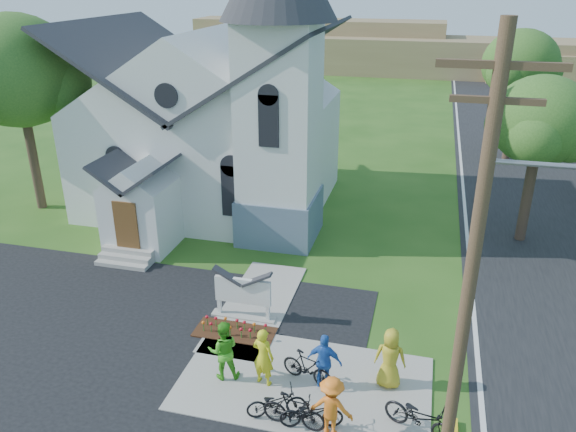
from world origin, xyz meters
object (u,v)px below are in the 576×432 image
(church_sign, at_px, (243,292))
(bike_0, at_px, (276,402))
(bike_4, at_px, (420,417))
(cyclist_1, at_px, (224,350))
(cyclist_0, at_px, (263,357))
(cyclist_2, at_px, (324,361))
(bike_1, at_px, (308,368))
(cyclist_4, at_px, (390,358))
(bike_2, at_px, (311,413))
(bike_3, at_px, (294,411))
(utility_pole, at_px, (476,263))
(cyclist_3, at_px, (331,407))

(church_sign, relative_size, bike_0, 1.42)
(bike_4, bearing_deg, cyclist_1, 103.71)
(cyclist_1, height_order, bike_4, cyclist_1)
(church_sign, distance_m, bike_0, 4.74)
(cyclist_0, xyz_separation_m, cyclist_1, (-1.16, -0.02, 0.01))
(cyclist_1, relative_size, cyclist_2, 1.07)
(bike_1, height_order, cyclist_2, cyclist_2)
(cyclist_1, bearing_deg, bike_1, 169.11)
(church_sign, relative_size, cyclist_1, 1.23)
(cyclist_1, height_order, cyclist_4, cyclist_4)
(bike_0, distance_m, cyclist_1, 2.20)
(cyclist_1, relative_size, bike_1, 1.12)
(cyclist_0, distance_m, bike_4, 4.40)
(cyclist_0, distance_m, bike_2, 2.15)
(bike_1, relative_size, cyclist_4, 0.89)
(bike_1, xyz_separation_m, bike_3, (0.04, -1.75, 0.02))
(bike_4, bearing_deg, bike_3, 122.75)
(utility_pole, height_order, bike_1, utility_pole)
(bike_3, bearing_deg, cyclist_4, -39.82)
(bike_2, xyz_separation_m, bike_4, (2.65, 0.46, 0.08))
(bike_1, distance_m, bike_3, 1.75)
(bike_4, bearing_deg, cyclist_0, 101.19)
(cyclist_3, bearing_deg, bike_2, -6.82)
(utility_pole, relative_size, cyclist_2, 5.98)
(utility_pole, xyz_separation_m, bike_0, (-4.29, 0.58, -4.94))
(cyclist_0, bearing_deg, bike_2, 155.17)
(utility_pole, bearing_deg, cyclist_0, 160.97)
(utility_pole, xyz_separation_m, bike_3, (-3.74, 0.30, -4.85))
(cyclist_3, relative_size, bike_4, 0.88)
(cyclist_3, distance_m, cyclist_4, 2.52)
(cyclist_1, height_order, cyclist_3, cyclist_1)
(cyclist_2, xyz_separation_m, bike_4, (2.64, -1.12, -0.33))
(cyclist_3, bearing_deg, church_sign, -44.38)
(church_sign, relative_size, cyclist_2, 1.32)
(bike_0, xyz_separation_m, bike_2, (0.97, -0.17, 0.02))
(bike_1, bearing_deg, cyclist_4, -59.82)
(cyclist_1, height_order, cyclist_2, cyclist_1)
(cyclist_2, xyz_separation_m, cyclist_4, (1.73, 0.51, 0.06))
(cyclist_0, relative_size, bike_3, 1.07)
(utility_pole, bearing_deg, cyclist_2, 148.92)
(bike_1, bearing_deg, bike_3, -159.89)
(church_sign, distance_m, bike_4, 7.05)
(bike_0, height_order, bike_1, bike_1)
(utility_pole, distance_m, cyclist_1, 7.76)
(bike_2, distance_m, bike_3, 0.45)
(bike_1, relative_size, bike_3, 0.97)
(church_sign, height_order, cyclist_3, cyclist_3)
(bike_2, relative_size, bike_4, 0.84)
(bike_3, height_order, cyclist_4, cyclist_4)
(cyclist_1, xyz_separation_m, bike_2, (2.80, -1.28, -0.47))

